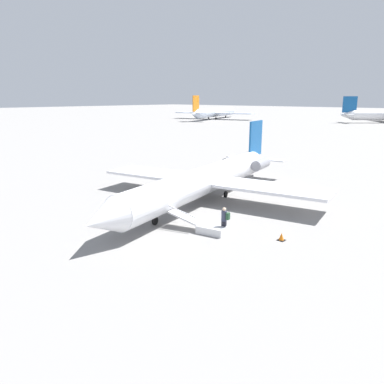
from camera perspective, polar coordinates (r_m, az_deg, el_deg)
name	(u,v)px	position (r m, az deg, el deg)	size (l,w,h in m)	color
ground_plane	(203,201)	(31.28, 1.76, -1.45)	(600.00, 600.00, 0.00)	gray
airplane_main	(208,179)	(31.56, 2.52, 2.06)	(26.52, 20.33, 6.05)	silver
airplane_taxiing_distant	(215,112)	(150.97, 3.52, 12.05)	(41.36, 32.10, 8.99)	silver
boarding_stairs	(206,227)	(24.20, 2.20, -5.34)	(1.79, 4.13, 1.57)	silver
passenger	(225,219)	(23.81, 4.98, -4.07)	(0.39, 0.56, 1.74)	#23232D
traffic_cone_near_stairs	(281,237)	(23.53, 13.47, -6.68)	(0.44, 0.44, 0.48)	black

